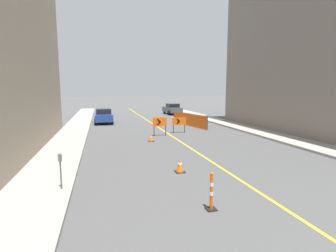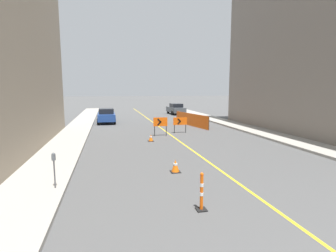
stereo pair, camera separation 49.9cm
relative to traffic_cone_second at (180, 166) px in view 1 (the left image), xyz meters
The scene contains 12 objects.
lane_stripe 15.09m from the traffic_cone_second, 82.26° to the left, with size 0.12×50.05×0.01m.
sidewalk_left 15.95m from the traffic_cone_second, 110.37° to the left, with size 2.37×50.05×0.15m.
sidewalk_right 17.78m from the traffic_cone_second, 57.25° to the left, with size 2.37×50.05×0.15m.
traffic_cone_second is the anchor object (origin of this frame).
traffic_cone_third 7.11m from the traffic_cone_second, 89.47° to the left, with size 0.40×0.40×0.49m.
delineator_post_front 3.75m from the traffic_cone_second, 92.50° to the right, with size 0.31×0.31×1.17m.
arrow_barricade_primary 9.22m from the traffic_cone_second, 82.79° to the left, with size 1.10×0.11×1.46m.
arrow_barricade_secondary 10.59m from the traffic_cone_second, 73.31° to the left, with size 1.16×0.13×1.31m.
safety_mesh_fence 15.06m from the traffic_cone_second, 69.46° to the left, with size 1.32×6.47×1.25m.
parked_car_curb_near 18.64m from the traffic_cone_second, 99.28° to the left, with size 1.94×4.32×1.59m.
parked_car_curb_mid 27.47m from the traffic_cone_second, 75.29° to the left, with size 2.03×4.39×1.59m.
parking_meter_near_curb 4.94m from the traffic_cone_second, 165.29° to the right, with size 0.12×0.11×1.28m.
Camera 1 is at (-5.33, -0.60, 3.60)m, focal length 28.00 mm.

